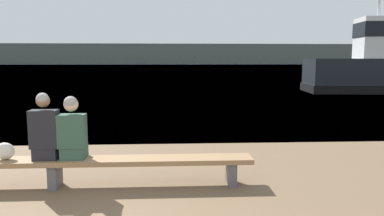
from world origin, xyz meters
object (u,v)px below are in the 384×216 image
bench_main (55,164)px  tugboat_red (375,69)px  person_right (72,131)px  shopping_bag (5,151)px  person_left (45,131)px

bench_main → tugboat_red: (13.41, 15.62, 1.00)m
person_right → shopping_bag: size_ratio=3.39×
bench_main → shopping_bag: (-0.70, 0.01, 0.20)m
bench_main → shopping_bag: size_ratio=21.27×
person_right → tugboat_red: (13.13, 15.62, 0.51)m
bench_main → person_left: bearing=-179.1°
bench_main → person_right: size_ratio=6.28×
person_left → person_right: 0.39m
bench_main → person_left: person_left is taller
shopping_bag → tugboat_red: size_ratio=0.03×
person_left → shopping_bag: (-0.58, 0.01, -0.30)m
shopping_bag → tugboat_red: (14.11, 15.60, 0.79)m
person_right → person_left: bearing=-179.9°
person_left → tugboat_red: bearing=49.1°
bench_main → person_left: (-0.11, -0.00, 0.50)m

